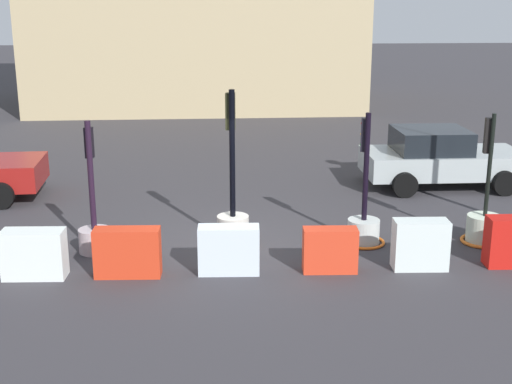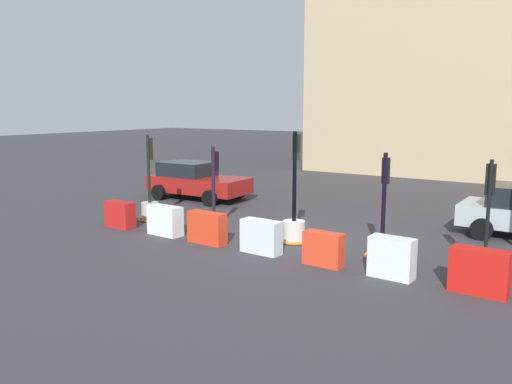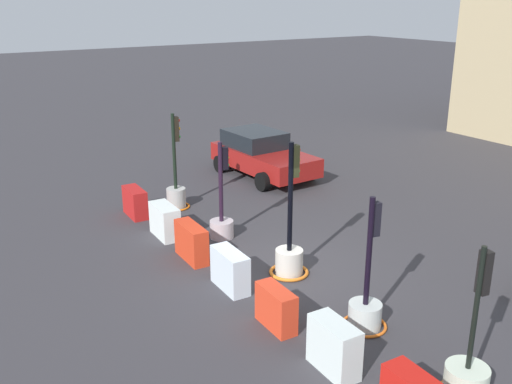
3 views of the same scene
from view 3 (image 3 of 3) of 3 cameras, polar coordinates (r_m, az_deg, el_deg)
name	(u,v)px [view 3 (image 3 of 3)]	position (r m, az deg, el deg)	size (l,w,h in m)	color
ground_plane	(281,273)	(13.37, 2.51, -7.96)	(120.00, 120.00, 0.00)	#363438
traffic_light_0	(176,190)	(17.35, -7.84, 0.16)	(0.79, 0.79, 2.84)	#B1AFAA
traffic_light_1	(222,219)	(15.09, -3.38, -2.63)	(0.62, 0.62, 2.56)	#BAAAB0
traffic_light_2	(290,252)	(13.14, 3.31, -5.92)	(0.90, 0.90, 3.07)	beige
traffic_light_3	(366,306)	(11.37, 10.70, -10.93)	(0.87, 0.87, 2.62)	silver
traffic_light_4	(467,376)	(10.00, 19.98, -16.57)	(0.88, 0.88, 2.60)	silver
construction_barrier_0	(135,202)	(16.92, -11.77, -1.01)	(1.04, 0.47, 0.82)	red
construction_barrier_1	(165,221)	(15.33, -8.93, -2.84)	(1.10, 0.52, 0.86)	white
construction_barrier_2	(191,242)	(13.95, -6.35, -4.92)	(1.17, 0.44, 0.87)	red
construction_barrier_3	(230,270)	(12.54, -2.55, -7.66)	(1.10, 0.47, 0.86)	silver
construction_barrier_4	(276,308)	(11.20, 1.98, -11.31)	(0.98, 0.42, 0.80)	red
construction_barrier_5	(334,347)	(10.09, 7.66, -14.82)	(0.99, 0.49, 0.91)	silver
car_red_compact	(262,154)	(20.30, 0.56, 3.74)	(4.21, 2.33, 1.51)	maroon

